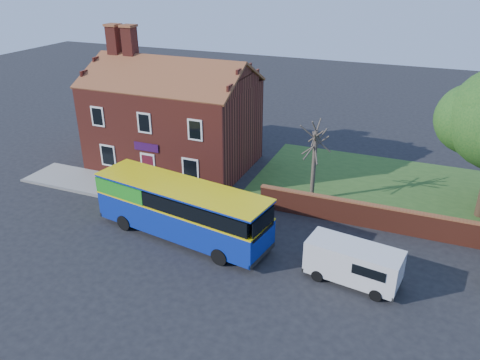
% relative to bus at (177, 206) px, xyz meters
% --- Properties ---
extents(ground, '(120.00, 120.00, 0.00)m').
position_rel_bus_xyz_m(ground, '(1.42, -1.84, -1.88)').
color(ground, black).
rests_on(ground, ground).
extents(pavement, '(18.00, 3.50, 0.12)m').
position_rel_bus_xyz_m(pavement, '(-5.58, 3.91, -1.82)').
color(pavement, gray).
rests_on(pavement, ground).
extents(kerb, '(18.00, 0.15, 0.14)m').
position_rel_bus_xyz_m(kerb, '(-5.58, 2.16, -1.81)').
color(kerb, slate).
rests_on(kerb, ground).
extents(grass_strip, '(26.00, 12.00, 0.04)m').
position_rel_bus_xyz_m(grass_strip, '(14.42, 11.16, -1.86)').
color(grass_strip, '#426B28').
rests_on(grass_strip, ground).
extents(shop_building, '(12.30, 8.13, 10.50)m').
position_rel_bus_xyz_m(shop_building, '(-5.61, 9.66, 1.53)').
color(shop_building, maroon).
rests_on(shop_building, ground).
extents(boundary_wall, '(22.00, 0.38, 1.60)m').
position_rel_bus_xyz_m(boundary_wall, '(14.42, 5.16, -1.07)').
color(boundary_wall, maroon).
rests_on(boundary_wall, ground).
extents(bus, '(11.22, 4.47, 3.32)m').
position_rel_bus_xyz_m(bus, '(0.00, 0.00, 0.00)').
color(bus, navy).
rests_on(bus, ground).
extents(van_near, '(4.93, 2.55, 2.06)m').
position_rel_bus_xyz_m(van_near, '(10.45, -0.65, -0.73)').
color(van_near, silver).
rests_on(van_near, ground).
extents(bare_tree, '(2.03, 2.42, 5.42)m').
position_rel_bus_xyz_m(bare_tree, '(6.28, 7.45, 0.90)').
color(bare_tree, '#4C4238').
rests_on(bare_tree, ground).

